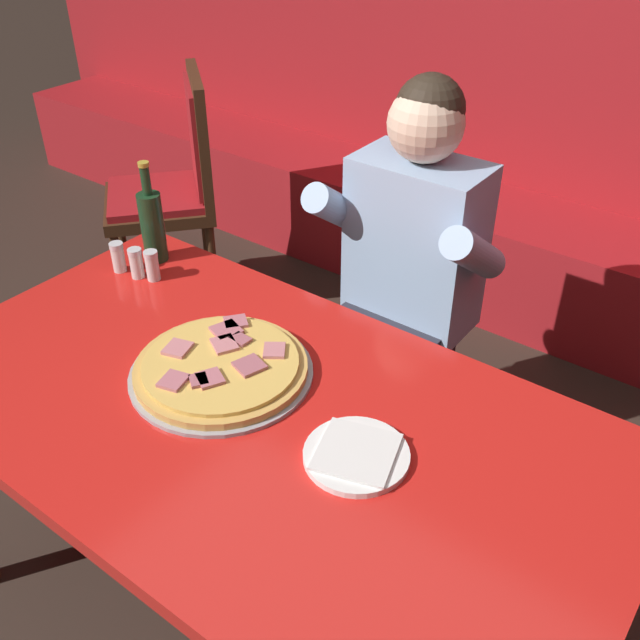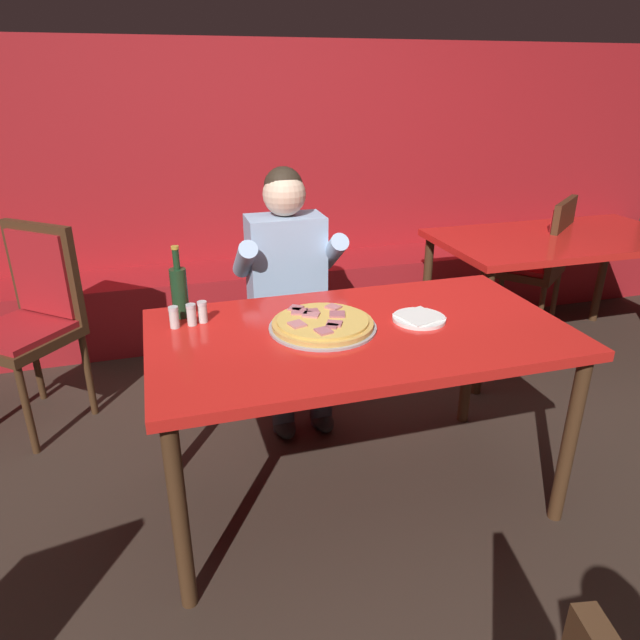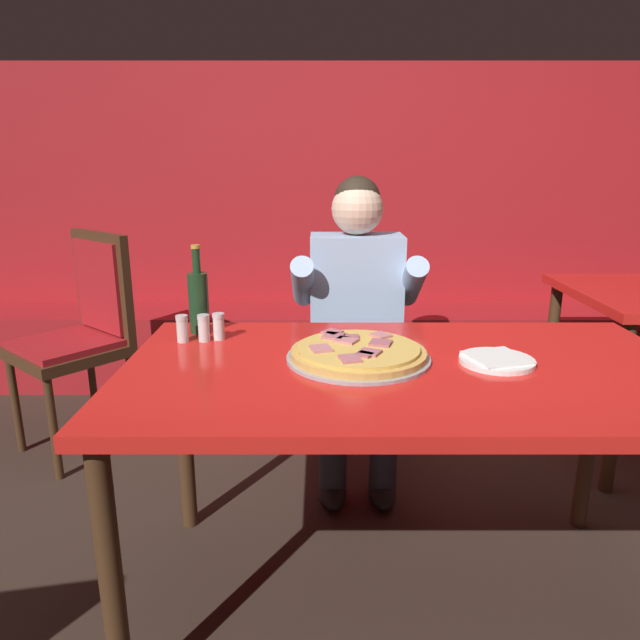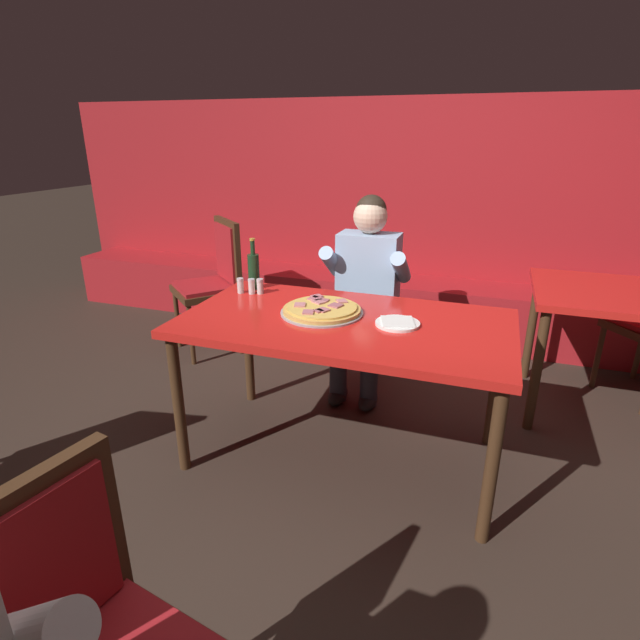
{
  "view_description": "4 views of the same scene",
  "coord_description": "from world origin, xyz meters",
  "px_view_note": "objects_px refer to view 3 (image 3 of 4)",
  "views": [
    {
      "loc": [
        0.79,
        -0.83,
        1.79
      ],
      "look_at": [
        -0.08,
        0.34,
        0.79
      ],
      "focal_mm": 40.0,
      "sensor_mm": 36.0,
      "label": 1
    },
    {
      "loc": [
        -0.71,
        -1.87,
        1.67
      ],
      "look_at": [
        -0.16,
        0.0,
        0.83
      ],
      "focal_mm": 32.0,
      "sensor_mm": 36.0,
      "label": 2
    },
    {
      "loc": [
        -0.24,
        -1.51,
        1.32
      ],
      "look_at": [
        -0.25,
        0.15,
        0.87
      ],
      "focal_mm": 32.0,
      "sensor_mm": 36.0,
      "label": 3
    },
    {
      "loc": [
        0.64,
        -2.17,
        1.63
      ],
      "look_at": [
        -0.13,
        0.02,
        0.75
      ],
      "focal_mm": 28.0,
      "sensor_mm": 36.0,
      "label": 4
    }
  ],
  "objects_px": {
    "pizza": "(360,353)",
    "dining_chair_side_aisle": "(86,326)",
    "beer_bottle": "(201,300)",
    "shaker_parmesan": "(185,330)",
    "diner_seated_blue_shirt": "(359,319)",
    "main_dining_table": "(408,390)",
    "plate_white_paper": "(499,360)",
    "shaker_oregano": "(221,328)",
    "shaker_red_pepper_flakes": "(206,329)"
  },
  "relations": [
    {
      "from": "shaker_red_pepper_flakes",
      "to": "dining_chair_side_aisle",
      "type": "height_order",
      "value": "dining_chair_side_aisle"
    },
    {
      "from": "pizza",
      "to": "shaker_parmesan",
      "type": "xyz_separation_m",
      "value": [
        -0.54,
        0.17,
        0.02
      ]
    },
    {
      "from": "main_dining_table",
      "to": "beer_bottle",
      "type": "bearing_deg",
      "value": 153.65
    },
    {
      "from": "pizza",
      "to": "dining_chair_side_aisle",
      "type": "bearing_deg",
      "value": 140.78
    },
    {
      "from": "pizza",
      "to": "plate_white_paper",
      "type": "xyz_separation_m",
      "value": [
        0.39,
        -0.03,
        -0.01
      ]
    },
    {
      "from": "main_dining_table",
      "to": "diner_seated_blue_shirt",
      "type": "distance_m",
      "value": 0.75
    },
    {
      "from": "plate_white_paper",
      "to": "dining_chair_side_aisle",
      "type": "height_order",
      "value": "dining_chair_side_aisle"
    },
    {
      "from": "main_dining_table",
      "to": "pizza",
      "type": "xyz_separation_m",
      "value": [
        -0.14,
        0.05,
        0.09
      ]
    },
    {
      "from": "main_dining_table",
      "to": "plate_white_paper",
      "type": "height_order",
      "value": "plate_white_paper"
    },
    {
      "from": "pizza",
      "to": "shaker_parmesan",
      "type": "distance_m",
      "value": 0.57
    },
    {
      "from": "shaker_parmesan",
      "to": "beer_bottle",
      "type": "bearing_deg",
      "value": 72.85
    },
    {
      "from": "plate_white_paper",
      "to": "shaker_oregano",
      "type": "relative_size",
      "value": 2.44
    },
    {
      "from": "main_dining_table",
      "to": "plate_white_paper",
      "type": "relative_size",
      "value": 7.59
    },
    {
      "from": "plate_white_paper",
      "to": "beer_bottle",
      "type": "bearing_deg",
      "value": 161.18
    },
    {
      "from": "main_dining_table",
      "to": "dining_chair_side_aisle",
      "type": "height_order",
      "value": "dining_chair_side_aisle"
    },
    {
      "from": "main_dining_table",
      "to": "beer_bottle",
      "type": "height_order",
      "value": "beer_bottle"
    },
    {
      "from": "main_dining_table",
      "to": "pizza",
      "type": "distance_m",
      "value": 0.17
    },
    {
      "from": "pizza",
      "to": "shaker_oregano",
      "type": "height_order",
      "value": "shaker_oregano"
    },
    {
      "from": "plate_white_paper",
      "to": "dining_chair_side_aisle",
      "type": "bearing_deg",
      "value": 147.49
    },
    {
      "from": "main_dining_table",
      "to": "shaker_red_pepper_flakes",
      "type": "distance_m",
      "value": 0.66
    },
    {
      "from": "pizza",
      "to": "shaker_red_pepper_flakes",
      "type": "distance_m",
      "value": 0.51
    },
    {
      "from": "beer_bottle",
      "to": "diner_seated_blue_shirt",
      "type": "distance_m",
      "value": 0.72
    },
    {
      "from": "plate_white_paper",
      "to": "shaker_red_pepper_flakes",
      "type": "height_order",
      "value": "shaker_red_pepper_flakes"
    },
    {
      "from": "main_dining_table",
      "to": "shaker_oregano",
      "type": "bearing_deg",
      "value": 157.33
    },
    {
      "from": "shaker_red_pepper_flakes",
      "to": "diner_seated_blue_shirt",
      "type": "xyz_separation_m",
      "value": [
        0.52,
        0.53,
        -0.11
      ]
    },
    {
      "from": "beer_bottle",
      "to": "shaker_oregano",
      "type": "xyz_separation_m",
      "value": [
        0.08,
        -0.08,
        -0.07
      ]
    },
    {
      "from": "plate_white_paper",
      "to": "shaker_parmesan",
      "type": "height_order",
      "value": "shaker_parmesan"
    },
    {
      "from": "shaker_oregano",
      "to": "beer_bottle",
      "type": "bearing_deg",
      "value": 133.19
    },
    {
      "from": "pizza",
      "to": "diner_seated_blue_shirt",
      "type": "xyz_separation_m",
      "value": [
        0.04,
        0.7,
        -0.09
      ]
    },
    {
      "from": "beer_bottle",
      "to": "dining_chair_side_aisle",
      "type": "xyz_separation_m",
      "value": [
        -0.7,
        0.71,
        -0.3
      ]
    },
    {
      "from": "diner_seated_blue_shirt",
      "to": "main_dining_table",
      "type": "bearing_deg",
      "value": -82.89
    },
    {
      "from": "shaker_red_pepper_flakes",
      "to": "dining_chair_side_aisle",
      "type": "bearing_deg",
      "value": 132.06
    },
    {
      "from": "pizza",
      "to": "beer_bottle",
      "type": "height_order",
      "value": "beer_bottle"
    },
    {
      "from": "diner_seated_blue_shirt",
      "to": "dining_chair_side_aisle",
      "type": "distance_m",
      "value": 1.29
    },
    {
      "from": "main_dining_table",
      "to": "dining_chair_side_aisle",
      "type": "distance_m",
      "value": 1.7
    },
    {
      "from": "diner_seated_blue_shirt",
      "to": "beer_bottle",
      "type": "bearing_deg",
      "value": -142.18
    },
    {
      "from": "main_dining_table",
      "to": "shaker_oregano",
      "type": "xyz_separation_m",
      "value": [
        -0.57,
        0.24,
        0.11
      ]
    },
    {
      "from": "plate_white_paper",
      "to": "shaker_oregano",
      "type": "height_order",
      "value": "shaker_oregano"
    },
    {
      "from": "shaker_oregano",
      "to": "dining_chair_side_aisle",
      "type": "xyz_separation_m",
      "value": [
        -0.78,
        0.79,
        -0.22
      ]
    },
    {
      "from": "beer_bottle",
      "to": "shaker_parmesan",
      "type": "bearing_deg",
      "value": -107.15
    },
    {
      "from": "beer_bottle",
      "to": "diner_seated_blue_shirt",
      "type": "bearing_deg",
      "value": 37.82
    },
    {
      "from": "pizza",
      "to": "diner_seated_blue_shirt",
      "type": "height_order",
      "value": "diner_seated_blue_shirt"
    },
    {
      "from": "pizza",
      "to": "diner_seated_blue_shirt",
      "type": "relative_size",
      "value": 0.32
    },
    {
      "from": "pizza",
      "to": "beer_bottle",
      "type": "distance_m",
      "value": 0.59
    },
    {
      "from": "pizza",
      "to": "dining_chair_side_aisle",
      "type": "distance_m",
      "value": 1.57
    },
    {
      "from": "beer_bottle",
      "to": "shaker_red_pepper_flakes",
      "type": "bearing_deg",
      "value": -71.51
    },
    {
      "from": "shaker_parmesan",
      "to": "shaker_oregano",
      "type": "relative_size",
      "value": 1.0
    },
    {
      "from": "main_dining_table",
      "to": "plate_white_paper",
      "type": "bearing_deg",
      "value": 2.89
    },
    {
      "from": "shaker_parmesan",
      "to": "dining_chair_side_aisle",
      "type": "xyz_separation_m",
      "value": [
        -0.67,
        0.82,
        -0.22
      ]
    },
    {
      "from": "beer_bottle",
      "to": "dining_chair_side_aisle",
      "type": "relative_size",
      "value": 0.29
    }
  ]
}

